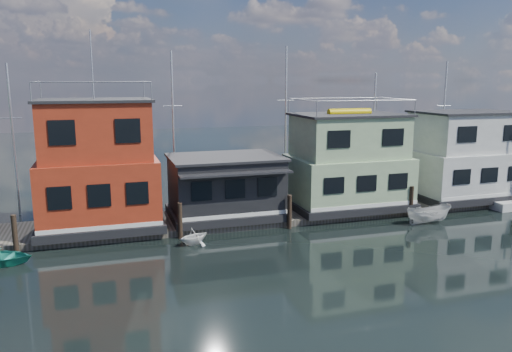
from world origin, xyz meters
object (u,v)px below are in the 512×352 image
object	(u,v)px
houseboat_dark	(225,186)
houseboat_green	(348,163)
houseboat_white	(464,157)
houseboat_red	(98,168)
motorboat	(429,214)
dinghy_white	(194,236)

from	to	relation	value
houseboat_dark	houseboat_green	bearing A→B (deg)	0.12
houseboat_dark	houseboat_white	distance (m)	19.03
houseboat_red	motorboat	bearing A→B (deg)	-12.18
houseboat_white	motorboat	world-z (taller)	houseboat_white
houseboat_red	houseboat_white	distance (m)	27.01
houseboat_red	houseboat_green	size ratio (longest dim) A/B	1.41
houseboat_white	motorboat	xyz separation A→B (m)	(-6.26, -4.48, -2.92)
houseboat_red	houseboat_white	bearing A→B (deg)	0.00
houseboat_white	dinghy_white	xyz separation A→B (m)	(-21.92, -4.11, -3.04)
houseboat_green	dinghy_white	bearing A→B (deg)	-161.00
houseboat_red	houseboat_green	xyz separation A→B (m)	(17.00, 0.00, -0.55)
houseboat_red	motorboat	world-z (taller)	houseboat_red
houseboat_green	motorboat	xyz separation A→B (m)	(3.74, -4.48, -2.93)
houseboat_white	motorboat	size ratio (longest dim) A/B	2.61
houseboat_red	dinghy_white	distance (m)	7.46
houseboat_white	dinghy_white	size ratio (longest dim) A/B	4.42
houseboat_white	dinghy_white	world-z (taller)	houseboat_white
houseboat_green	dinghy_white	xyz separation A→B (m)	(-11.92, -4.11, -3.05)
houseboat_dark	dinghy_white	distance (m)	5.37
houseboat_red	motorboat	xyz separation A→B (m)	(20.74, -4.48, -3.48)
houseboat_red	houseboat_green	world-z (taller)	houseboat_red
houseboat_green	dinghy_white	distance (m)	12.97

